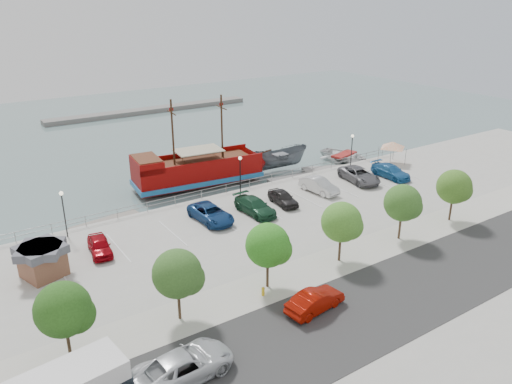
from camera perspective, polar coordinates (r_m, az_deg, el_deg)
ground at (r=48.76m, az=2.29°, el=-3.76°), size 160.00×160.00×0.00m
land_slab at (r=36.14m, az=22.88°, el=-14.74°), size 100.00×58.00×1.20m
street at (r=38.12m, az=16.78°, el=-10.75°), size 100.00×8.00×0.04m
sidewalk at (r=41.52m, az=10.47°, el=-7.31°), size 100.00×4.00×0.05m
seawall_railing at (r=54.17m, az=-2.52°, el=0.62°), size 50.00×0.06×1.00m
far_shore at (r=99.64m, az=-11.87°, el=9.16°), size 40.00×3.00×0.80m
pirate_ship at (r=58.99m, az=-5.55°, el=2.61°), size 17.45×6.38×10.89m
patrol_boat at (r=63.41m, az=2.77°, el=3.64°), size 7.72×4.23×2.83m
speedboat at (r=68.03m, az=10.02°, el=3.93°), size 6.32×7.66×1.38m
dock_west at (r=50.82m, az=-16.71°, el=-3.38°), size 7.07×2.88×0.39m
dock_mid at (r=60.72m, az=4.39°, el=1.57°), size 6.75×2.32×0.38m
dock_east at (r=64.36m, az=8.57°, el=2.56°), size 7.49×4.75×0.41m
shed at (r=40.97m, az=-23.24°, el=-7.14°), size 3.83×3.83×2.52m
canopy_tent at (r=65.20m, az=15.42°, el=5.56°), size 4.42×4.42×3.19m
street_van at (r=29.30m, az=-8.23°, el=-19.01°), size 6.04×3.17×1.62m
street_sedan at (r=34.41m, az=6.77°, el=-12.24°), size 4.59×2.10×1.46m
fire_hydrant at (r=35.83m, az=0.82°, el=-11.25°), size 0.24×0.24×0.70m
lamp_post_left at (r=46.06m, az=-21.19°, el=-1.49°), size 0.36×0.36×4.28m
lamp_post_mid at (r=52.31m, az=-1.82°, el=2.68°), size 0.36×0.36×4.28m
lamp_post_right at (r=61.86m, az=10.90°, el=5.26°), size 0.36×0.36×4.28m
tree_a at (r=30.66m, az=-20.87°, el=-12.56°), size 3.30×3.20×5.00m
tree_b at (r=32.37m, az=-8.70°, el=-9.33°), size 3.30×3.20×5.00m
tree_c at (r=35.42m, az=1.61°, el=-6.22°), size 3.30×3.20×5.00m
tree_d at (r=39.48m, az=9.96°, el=-3.52°), size 3.30×3.20×5.00m
tree_e at (r=44.28m, az=16.59°, el=-1.31°), size 3.30×3.20×5.00m
tree_f at (r=49.60m, az=21.86°, el=0.47°), size 3.30×3.20×5.00m
parked_car_a at (r=43.08m, az=-17.45°, el=-5.87°), size 2.18×4.27×1.39m
parked_car_c at (r=47.03m, az=-5.18°, el=-2.47°), size 2.80×5.58×1.52m
parked_car_d at (r=48.45m, az=-0.11°, el=-1.64°), size 2.39×5.31×1.51m
parked_car_e at (r=50.69m, az=3.11°, el=-0.65°), size 2.12×4.35×1.43m
parked_car_f at (r=54.12m, az=7.21°, el=0.75°), size 2.11×4.91×1.57m
parked_car_g at (r=58.06m, az=11.71°, el=1.91°), size 3.50×6.05×1.59m
parked_car_h at (r=60.32m, az=15.14°, el=2.30°), size 2.18×5.19×1.50m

